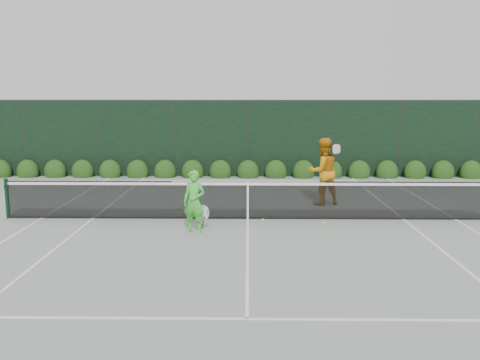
{
  "coord_description": "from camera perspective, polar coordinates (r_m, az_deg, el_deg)",
  "views": [
    {
      "loc": [
        0.01,
        -13.83,
        3.27
      ],
      "look_at": [
        -0.21,
        0.3,
        1.0
      ],
      "focal_mm": 40.0,
      "sensor_mm": 36.0,
      "label": 1
    }
  ],
  "objects": [
    {
      "name": "ground",
      "position": [
        14.21,
        0.83,
        -4.18
      ],
      "size": [
        80.0,
        80.0,
        0.0
      ],
      "primitive_type": "plane",
      "color": "gray",
      "rests_on": "ground"
    },
    {
      "name": "hedge_row",
      "position": [
        21.2,
        0.86,
        0.89
      ],
      "size": [
        31.66,
        0.65,
        0.94
      ],
      "color": "#18360E",
      "rests_on": "ground"
    },
    {
      "name": "tennis_net",
      "position": [
        14.1,
        0.74,
        -2.08
      ],
      "size": [
        12.9,
        0.1,
        1.07
      ],
      "color": "black",
      "rests_on": "ground"
    },
    {
      "name": "player_woman",
      "position": [
        12.77,
        -4.91,
        -2.31
      ],
      "size": [
        0.67,
        0.52,
        1.49
      ],
      "rotation": [
        0.0,
        0.0,
        -0.33
      ],
      "color": "green",
      "rests_on": "ground"
    },
    {
      "name": "court_lines",
      "position": [
        14.21,
        0.83,
        -4.16
      ],
      "size": [
        11.03,
        23.83,
        0.01
      ],
      "color": "white",
      "rests_on": "ground"
    },
    {
      "name": "windscreen_fence",
      "position": [
        11.25,
        0.83,
        0.16
      ],
      "size": [
        32.0,
        21.07,
        3.06
      ],
      "color": "black",
      "rests_on": "ground"
    },
    {
      "name": "player_man",
      "position": [
        16.06,
        8.84,
        0.91
      ],
      "size": [
        1.17,
        1.04,
        2.0
      ],
      "rotation": [
        0.0,
        0.0,
        3.48
      ],
      "color": "orange",
      "rests_on": "ground"
    },
    {
      "name": "tennis_balls",
      "position": [
        14.53,
        -1.01,
        -3.74
      ],
      "size": [
        4.54,
        1.7,
        0.07
      ],
      "color": "#C7E833",
      "rests_on": "ground"
    }
  ]
}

